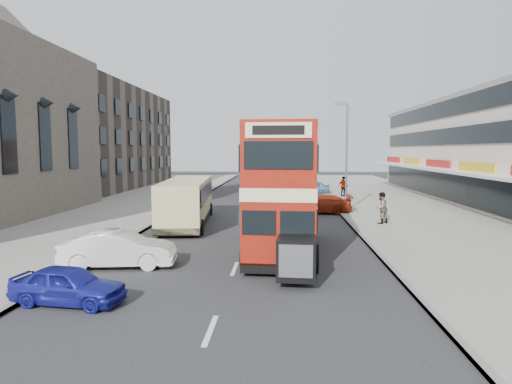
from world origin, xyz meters
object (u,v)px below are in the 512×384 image
at_px(car_right_a, 319,204).
at_px(pedestrian_far, 343,186).
at_px(bus_main, 285,189).
at_px(car_right_c, 310,187).
at_px(pedestrian_near, 381,208).
at_px(bus_second, 283,167).
at_px(coach, 187,200).
at_px(car_left_front, 119,249).
at_px(car_right_b, 316,203).
at_px(street_lamp, 346,148).
at_px(cyclist, 311,204).
at_px(car_left_near, 68,285).

distance_m(car_right_a, pedestrian_far, 11.48).
distance_m(bus_main, car_right_c, 27.17).
bearing_deg(pedestrian_near, bus_second, -108.98).
height_order(car_right_a, pedestrian_near, pedestrian_near).
distance_m(coach, car_right_c, 21.42).
height_order(car_left_front, pedestrian_near, pedestrian_near).
bearing_deg(bus_main, car_right_a, -98.17).
distance_m(bus_main, coach, 9.72).
relative_size(bus_main, car_left_front, 2.30).
xyz_separation_m(bus_main, car_right_a, (2.62, 12.68, -2.23)).
distance_m(bus_main, car_right_a, 13.14).
xyz_separation_m(car_left_front, pedestrian_far, (12.48, 26.58, 0.38)).
bearing_deg(pedestrian_near, car_right_b, -99.67).
height_order(street_lamp, car_left_front, street_lamp).
bearing_deg(car_left_front, coach, -9.24).
height_order(car_right_a, car_right_b, car_right_a).
xyz_separation_m(car_right_c, pedestrian_near, (3.14, -19.45, 0.41)).
height_order(bus_second, car_right_a, bus_second).
distance_m(pedestrian_far, cyclist, 11.68).
xyz_separation_m(bus_main, car_left_near, (-6.58, -7.15, -2.33)).
height_order(street_lamp, car_right_b, street_lamp).
bearing_deg(car_left_front, street_lamp, -41.15).
distance_m(car_left_front, pedestrian_far, 29.37).
bearing_deg(bus_main, bus_second, -86.55).
xyz_separation_m(street_lamp, pedestrian_far, (1.34, 10.58, -3.67)).
height_order(bus_main, pedestrian_far, bus_main).
bearing_deg(coach, car_right_c, 60.20).
xyz_separation_m(street_lamp, car_right_a, (-1.92, -0.42, -4.10)).
bearing_deg(pedestrian_far, car_left_near, -138.78).
relative_size(coach, car_left_front, 2.25).
relative_size(bus_main, cyclist, 4.87).
relative_size(car_right_b, cyclist, 2.16).
relative_size(car_right_a, pedestrian_near, 2.43).
bearing_deg(coach, car_left_front, -98.17).
xyz_separation_m(pedestrian_near, cyclist, (-3.94, 5.18, -0.43)).
bearing_deg(street_lamp, car_right_c, 97.07).
relative_size(coach, pedestrian_near, 5.10).
xyz_separation_m(street_lamp, car_left_near, (-11.13, -20.26, -4.19)).
bearing_deg(car_right_a, cyclist, -87.58).
distance_m(bus_second, car_right_c, 3.77).
relative_size(car_right_a, cyclist, 2.27).
relative_size(bus_second, car_right_c, 2.42).
relative_size(bus_second, coach, 1.03).
bearing_deg(street_lamp, car_left_front, -124.84).
height_order(bus_main, car_left_front, bus_main).
bearing_deg(car_right_c, coach, -18.14).
relative_size(bus_second, car_right_a, 2.16).
bearing_deg(car_left_near, coach, 5.73).
height_order(street_lamp, bus_main, street_lamp).
relative_size(bus_main, pedestrian_far, 5.28).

